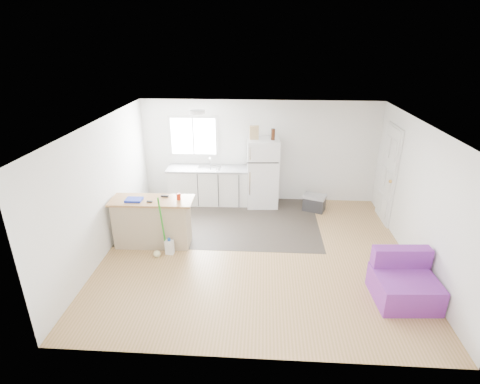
% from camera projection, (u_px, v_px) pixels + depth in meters
% --- Properties ---
extents(room, '(5.51, 5.01, 2.41)m').
position_uv_depth(room, '(257.00, 193.00, 6.51)').
color(room, '#9E7942').
rests_on(room, ground).
extents(vinyl_zone, '(4.05, 2.50, 0.00)m').
position_uv_depth(vinyl_zone, '(224.00, 220.00, 8.16)').
color(vinyl_zone, '#2F2923').
rests_on(vinyl_zone, floor).
extents(window, '(1.18, 0.06, 0.98)m').
position_uv_depth(window, '(193.00, 136.00, 8.75)').
color(window, white).
rests_on(window, back_wall).
extents(interior_door, '(0.11, 0.92, 2.10)m').
position_uv_depth(interior_door, '(388.00, 175.00, 7.84)').
color(interior_door, white).
rests_on(interior_door, right_wall).
extents(ceiling_fixture, '(0.30, 0.30, 0.07)m').
position_uv_depth(ceiling_fixture, '(197.00, 112.00, 7.23)').
color(ceiling_fixture, white).
rests_on(ceiling_fixture, ceiling).
extents(kitchen_cabinets, '(1.98, 0.66, 1.15)m').
position_uv_depth(kitchen_cabinets, '(210.00, 185.00, 8.88)').
color(kitchen_cabinets, white).
rests_on(kitchen_cabinets, floor).
extents(peninsula, '(1.53, 0.61, 0.94)m').
position_uv_depth(peninsula, '(153.00, 222.00, 7.06)').
color(peninsula, tan).
rests_on(peninsula, floor).
extents(refrigerator, '(0.75, 0.71, 1.59)m').
position_uv_depth(refrigerator, '(263.00, 173.00, 8.64)').
color(refrigerator, white).
rests_on(refrigerator, floor).
extents(cooler, '(0.58, 0.49, 0.38)m').
position_uv_depth(cooler, '(314.00, 203.00, 8.56)').
color(cooler, '#29292B').
rests_on(cooler, floor).
extents(purple_seat, '(0.93, 0.88, 0.72)m').
position_uv_depth(purple_seat, '(404.00, 283.00, 5.65)').
color(purple_seat, purple).
rests_on(purple_seat, floor).
extents(cleaner_jug, '(0.16, 0.12, 0.32)m').
position_uv_depth(cleaner_jug, '(170.00, 247.00, 6.86)').
color(cleaner_jug, white).
rests_on(cleaner_jug, floor).
extents(mop, '(0.20, 0.34, 1.20)m').
position_uv_depth(mop, '(159.00, 245.00, 6.76)').
color(mop, green).
rests_on(mop, floor).
extents(red_cup, '(0.10, 0.10, 0.12)m').
position_uv_depth(red_cup, '(179.00, 197.00, 6.86)').
color(red_cup, red).
rests_on(red_cup, peninsula).
extents(blue_tray, '(0.30, 0.23, 0.04)m').
position_uv_depth(blue_tray, '(134.00, 200.00, 6.83)').
color(blue_tray, '#1226AD').
rests_on(blue_tray, peninsula).
extents(tool_a, '(0.14, 0.06, 0.03)m').
position_uv_depth(tool_a, '(165.00, 196.00, 6.99)').
color(tool_a, black).
rests_on(tool_a, peninsula).
extents(tool_b, '(0.10, 0.04, 0.03)m').
position_uv_depth(tool_b, '(150.00, 202.00, 6.76)').
color(tool_b, black).
rests_on(tool_b, peninsula).
extents(cardboard_box, '(0.21, 0.12, 0.30)m').
position_uv_depth(cardboard_box, '(254.00, 133.00, 8.26)').
color(cardboard_box, tan).
rests_on(cardboard_box, refrigerator).
extents(bottle_left, '(0.07, 0.07, 0.25)m').
position_uv_depth(bottle_left, '(273.00, 135.00, 8.21)').
color(bottle_left, '#37180A').
rests_on(bottle_left, refrigerator).
extents(bottle_right, '(0.08, 0.08, 0.25)m').
position_uv_depth(bottle_right, '(273.00, 134.00, 8.23)').
color(bottle_right, '#37180A').
rests_on(bottle_right, refrigerator).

